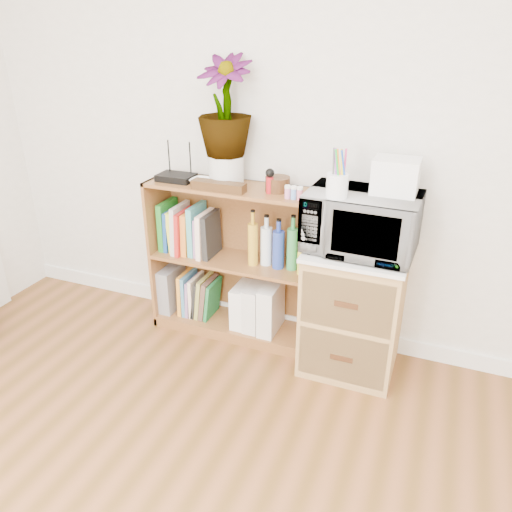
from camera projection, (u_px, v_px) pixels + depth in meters
The scene contains 21 objects.
skirting_board at pixel (293, 323), 3.16m from camera, with size 4.00×0.02×0.10m, color white.
bookshelf at pixel (233, 263), 2.98m from camera, with size 1.00×0.30×0.95m, color brown.
wicker_unit at pixel (353, 311), 2.72m from camera, with size 0.50×0.45×0.70m, color #9E7542.
microwave at pixel (361, 222), 2.49m from camera, with size 0.55×0.37×0.30m, color white.
pen_cup at pixel (337, 185), 2.35m from camera, with size 0.10×0.10×0.11m, color white.
small_appliance at pixel (396, 176), 2.39m from camera, with size 0.21×0.18×0.17m, color white.
router at pixel (176, 177), 2.87m from camera, with size 0.21×0.14×0.04m, color black.
white_bowl at pixel (202, 181), 2.80m from camera, with size 0.13×0.13×0.03m, color white.
plant_pot at pixel (226, 170), 2.77m from camera, with size 0.19×0.19×0.16m, color silver.
potted_plant at pixel (225, 106), 2.63m from camera, with size 0.29×0.29×0.52m, color #3B6F2C.
trinket_box at pixel (219, 186), 2.69m from camera, with size 0.30×0.08×0.05m, color #35200E.
kokeshi_doll at pixel (270, 185), 2.65m from camera, with size 0.04×0.04×0.09m, color #AC151B.
wooden_bowl at pixel (278, 184), 2.68m from camera, with size 0.13×0.13×0.08m, color #331B0D.
paint_jars at pixel (294, 194), 2.56m from camera, with size 0.11×0.04×0.06m, color #CC7180.
file_box at pixel (172, 288), 3.24m from camera, with size 0.09×0.23×0.29m, color gray.
magazine_holder_left at pixel (242, 305), 3.07m from camera, with size 0.08×0.21×0.26m, color white.
magazine_holder_mid at pixel (255, 306), 3.03m from camera, with size 0.09×0.23×0.28m, color silver.
magazine_holder_right at pixel (271, 308), 3.00m from camera, with size 0.10×0.24×0.30m, color silver.
cookbooks at pixel (188, 231), 3.01m from camera, with size 0.34×0.20×0.30m.
liquor_bottles at pixel (280, 243), 2.81m from camera, with size 0.37×0.07×0.32m.
lower_books at pixel (199, 295), 3.18m from camera, with size 0.24×0.19×0.28m.
Camera 1 is at (0.78, -0.34, 1.77)m, focal length 35.00 mm.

